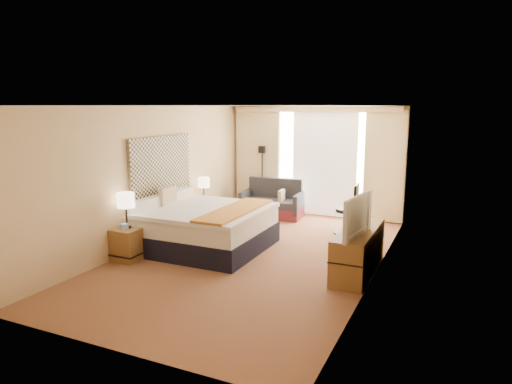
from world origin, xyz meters
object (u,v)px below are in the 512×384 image
at_px(nightstand_right, 204,213).
at_px(lamp_left, 126,201).
at_px(television, 351,215).
at_px(lamp_right, 204,183).
at_px(loveseat, 272,204).
at_px(floor_lamp, 262,165).
at_px(desk_chair, 349,212).
at_px(media_dresser, 358,250).
at_px(nightstand_left, 129,244).
at_px(bed, 203,227).

distance_m(nightstand_right, lamp_left, 2.63).
bearing_deg(television, lamp_right, 70.70).
relative_size(loveseat, floor_lamp, 0.91).
bearing_deg(nightstand_right, lamp_left, -90.22).
bearing_deg(nightstand_right, television, -27.13).
bearing_deg(floor_lamp, lamp_left, -97.57).
bearing_deg(television, desk_chair, 20.52).
bearing_deg(television, nightstand_right, 70.17).
bearing_deg(media_dresser, television, -96.79).
bearing_deg(nightstand_left, loveseat, 74.97).
xyz_separation_m(media_dresser, lamp_left, (-3.71, -1.07, 0.68)).
xyz_separation_m(lamp_left, lamp_right, (0.04, 2.46, -0.07)).
xyz_separation_m(bed, desk_chair, (2.25, 2.04, 0.07)).
distance_m(bed, television, 2.94).
height_order(nightstand_left, desk_chair, desk_chair).
relative_size(bed, floor_lamp, 1.38).
bearing_deg(lamp_right, media_dresser, -20.77).
relative_size(nightstand_left, bed, 0.25).
relative_size(media_dresser, television, 1.68).
height_order(nightstand_left, media_dresser, media_dresser).
bearing_deg(nightstand_right, lamp_right, -60.64).
height_order(loveseat, lamp_right, lamp_right).
bearing_deg(lamp_left, television, 10.02).
relative_size(nightstand_right, lamp_right, 1.03).
xyz_separation_m(nightstand_right, media_dresser, (3.70, -1.45, 0.07)).
bearing_deg(lamp_right, bed, -59.96).
distance_m(nightstand_left, lamp_right, 2.54).
bearing_deg(media_dresser, desk_chair, 107.02).
bearing_deg(media_dresser, floor_lamp, 133.48).
bearing_deg(media_dresser, lamp_right, 159.23).
xyz_separation_m(nightstand_right, loveseat, (1.05, 1.39, 0.02)).
relative_size(nightstand_left, floor_lamp, 0.34).
bearing_deg(bed, loveseat, 85.14).
relative_size(floor_lamp, lamp_left, 2.64).
bearing_deg(floor_lamp, media_dresser, -46.52).
bearing_deg(loveseat, lamp_left, -110.42).
height_order(desk_chair, television, television).
distance_m(loveseat, desk_chair, 2.16).
relative_size(floor_lamp, desk_chair, 1.56).
xyz_separation_m(media_dresser, bed, (-2.89, 0.05, 0.05)).
distance_m(bed, lamp_left, 1.52).
bearing_deg(television, media_dresser, 0.51).
height_order(loveseat, floor_lamp, floor_lamp).
distance_m(desk_chair, lamp_left, 4.44).
relative_size(bed, lamp_right, 4.21).
bearing_deg(television, nightstand_left, 107.09).
distance_m(nightstand_left, loveseat, 4.03).
xyz_separation_m(floor_lamp, desk_chair, (2.49, -1.21, -0.69)).
xyz_separation_m(nightstand_right, lamp_right, (0.03, -0.06, 0.69)).
xyz_separation_m(floor_lamp, lamp_right, (-0.54, -1.91, -0.19)).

